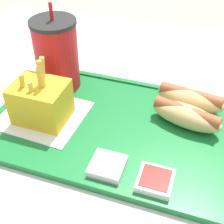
# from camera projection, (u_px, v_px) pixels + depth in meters

# --- Properties ---
(dining_table) EXTENTS (1.11, 0.93, 0.70)m
(dining_table) POSITION_uv_depth(u_px,v_px,m) (124.00, 215.00, 0.85)
(dining_table) COLOR beige
(dining_table) RESTS_ON ground_plane
(food_tray) EXTENTS (0.46, 0.30, 0.01)m
(food_tray) POSITION_uv_depth(u_px,v_px,m) (112.00, 126.00, 0.60)
(food_tray) COLOR #197233
(food_tray) RESTS_ON dining_table
(paper_napkin) EXTENTS (0.17, 0.15, 0.00)m
(paper_napkin) POSITION_uv_depth(u_px,v_px,m) (41.00, 114.00, 0.62)
(paper_napkin) COLOR white
(paper_napkin) RESTS_ON food_tray
(soda_cup) EXTENTS (0.09, 0.09, 0.19)m
(soda_cup) POSITION_uv_depth(u_px,v_px,m) (57.00, 54.00, 0.65)
(soda_cup) COLOR red
(soda_cup) RESTS_ON food_tray
(hot_dog_far) EXTENTS (0.14, 0.07, 0.04)m
(hot_dog_far) POSITION_uv_depth(u_px,v_px,m) (190.00, 98.00, 0.62)
(hot_dog_far) COLOR #DBB270
(hot_dog_far) RESTS_ON food_tray
(hot_dog_near) EXTENTS (0.14, 0.08, 0.04)m
(hot_dog_near) POSITION_uv_depth(u_px,v_px,m) (186.00, 115.00, 0.58)
(hot_dog_near) COLOR #DBB270
(hot_dog_near) RESTS_ON food_tray
(fries_carton) EXTENTS (0.10, 0.08, 0.13)m
(fries_carton) POSITION_uv_depth(u_px,v_px,m) (41.00, 101.00, 0.59)
(fries_carton) COLOR gold
(fries_carton) RESTS_ON food_tray
(sauce_cup_mayo) EXTENTS (0.05, 0.05, 0.02)m
(sauce_cup_mayo) POSITION_uv_depth(u_px,v_px,m) (107.00, 166.00, 0.51)
(sauce_cup_mayo) COLOR silver
(sauce_cup_mayo) RESTS_ON food_tray
(sauce_cup_ketchup) EXTENTS (0.05, 0.05, 0.02)m
(sauce_cup_ketchup) POSITION_uv_depth(u_px,v_px,m) (155.00, 181.00, 0.49)
(sauce_cup_ketchup) COLOR silver
(sauce_cup_ketchup) RESTS_ON food_tray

